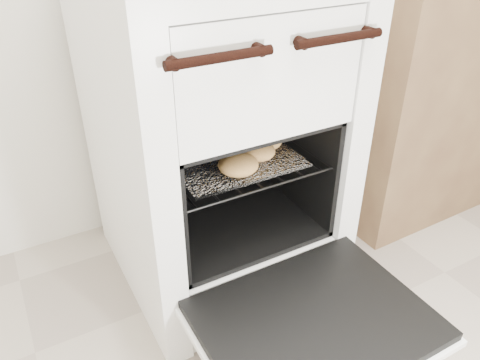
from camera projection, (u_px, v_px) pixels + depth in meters
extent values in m
cube|color=white|center=(213.00, 137.00, 1.47)|extent=(0.65, 0.70, 1.00)
cylinder|color=black|center=(220.00, 58.00, 0.94)|extent=(0.24, 0.02, 0.02)
cylinder|color=black|center=(340.00, 38.00, 1.06)|extent=(0.24, 0.02, 0.02)
cube|color=black|center=(315.00, 320.00, 1.19)|extent=(0.57, 0.44, 0.03)
cube|color=white|center=(314.00, 326.00, 1.20)|extent=(0.59, 0.46, 0.02)
cylinder|color=black|center=(153.00, 174.00, 1.32)|extent=(0.01, 0.46, 0.01)
cylinder|color=black|center=(290.00, 139.00, 1.51)|extent=(0.01, 0.46, 0.01)
cylinder|color=black|center=(264.00, 189.00, 1.25)|extent=(0.47, 0.01, 0.01)
cylinder|color=black|center=(196.00, 129.00, 1.58)|extent=(0.47, 0.01, 0.01)
cylinder|color=black|center=(165.00, 171.00, 1.33)|extent=(0.01, 0.44, 0.01)
cylinder|color=black|center=(186.00, 166.00, 1.36)|extent=(0.01, 0.44, 0.01)
cylinder|color=black|center=(207.00, 160.00, 1.39)|extent=(0.01, 0.44, 0.01)
cylinder|color=black|center=(226.00, 155.00, 1.42)|extent=(0.01, 0.44, 0.01)
cylinder|color=black|center=(245.00, 150.00, 1.44)|extent=(0.01, 0.44, 0.01)
cylinder|color=black|center=(263.00, 146.00, 1.47)|extent=(0.01, 0.44, 0.01)
cylinder|color=black|center=(280.00, 141.00, 1.50)|extent=(0.01, 0.44, 0.01)
cube|color=white|center=(229.00, 156.00, 1.40)|extent=(0.37, 0.33, 0.01)
ellipsoid|color=tan|center=(263.00, 140.00, 1.42)|extent=(0.16, 0.16, 0.05)
ellipsoid|color=tan|center=(238.00, 165.00, 1.29)|extent=(0.13, 0.13, 0.05)
ellipsoid|color=tan|center=(259.00, 151.00, 1.36)|extent=(0.13, 0.13, 0.05)
ellipsoid|color=tan|center=(238.00, 139.00, 1.43)|extent=(0.16, 0.16, 0.05)
cube|color=brown|center=(421.00, 86.00, 1.96)|extent=(0.95, 0.64, 0.94)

